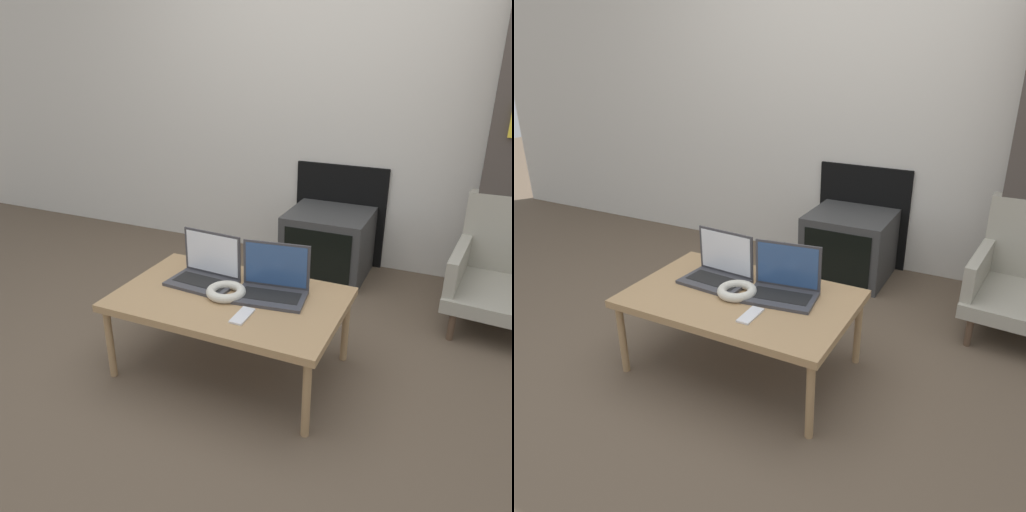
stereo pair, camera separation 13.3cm
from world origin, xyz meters
TOP-DOWN VIEW (x-y plane):
  - ground_plane at (0.00, 0.00)m, footprint 14.00×14.00m
  - wall_back at (0.00, 1.76)m, footprint 7.00×0.08m
  - table at (0.00, 0.17)m, footprint 1.07×0.68m
  - laptop_left at (-0.18, 0.27)m, footprint 0.34×0.24m
  - laptop_right at (0.18, 0.27)m, footprint 0.35×0.26m
  - headphones at (-0.02, 0.16)m, footprint 0.19×0.19m
  - phone at (0.14, 0.02)m, footprint 0.06×0.15m
  - tv at (0.10, 1.45)m, footprint 0.55×0.52m
  - armchair at (1.22, 1.27)m, footprint 0.62×0.69m

SIDE VIEW (x-z plane):
  - ground_plane at x=0.00m, z-range 0.00..0.00m
  - tv at x=0.10m, z-range 0.00..0.45m
  - armchair at x=1.22m, z-range -0.02..0.68m
  - table at x=0.00m, z-range 0.17..0.57m
  - phone at x=0.14m, z-range 0.40..0.41m
  - headphones at x=-0.02m, z-range 0.40..0.45m
  - laptop_left at x=-0.18m, z-range 0.34..0.58m
  - laptop_right at x=0.18m, z-range 0.34..0.58m
  - wall_back at x=0.00m, z-range -0.01..2.59m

